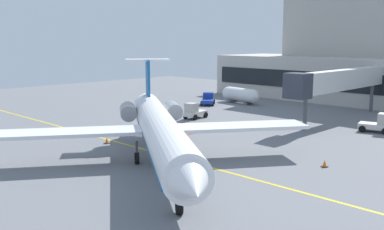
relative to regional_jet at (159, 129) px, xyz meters
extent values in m
cube|color=slate|center=(-3.15, -1.17, -2.93)|extent=(120.00, 120.00, 0.10)
cube|color=yellow|center=(-3.15, 2.26, -2.87)|extent=(108.00, 0.24, 0.01)
cube|color=red|center=(-6.25, 12.54, -2.87)|extent=(0.30, 8.00, 0.01)
cube|color=#A8A49A|center=(-4.78, 49.39, 10.30)|extent=(26.88, 9.86, 12.53)
cube|color=silver|center=(0.90, 29.02, 2.02)|extent=(1.40, 19.62, 2.40)
cube|color=#2D333D|center=(0.90, 18.31, 2.02)|extent=(2.40, 2.00, 2.64)
cylinder|color=#4C4C51|center=(0.90, 37.33, -1.03)|extent=(0.44, 0.44, 3.69)
cylinder|color=#4C4C51|center=(0.90, 20.01, -1.03)|extent=(0.44, 0.44, 3.69)
cylinder|color=white|center=(0.47, -0.32, 0.04)|extent=(21.77, 16.30, 2.63)
cube|color=#145999|center=(0.47, -0.32, -0.68)|extent=(19.59, 14.67, 0.47)
cone|color=white|center=(11.35, -7.92, 0.04)|extent=(3.85, 3.77, 2.58)
cone|color=white|center=(-10.64, 7.42, 0.04)|extent=(4.09, 3.79, 2.24)
cube|color=white|center=(2.71, 6.42, -0.35)|extent=(8.78, 10.76, 0.28)
cube|color=white|center=(-5.09, -4.76, -0.35)|extent=(8.78, 10.76, 0.28)
cylinder|color=gray|center=(-4.83, 5.90, 0.24)|extent=(3.42, 3.00, 1.45)
cylinder|color=gray|center=(-7.21, 2.50, 0.24)|extent=(3.42, 3.00, 1.45)
cube|color=#145999|center=(-8.04, 5.61, 3.08)|extent=(2.08, 1.55, 3.45)
cube|color=white|center=(-8.04, 5.61, 4.81)|extent=(3.92, 4.51, 0.20)
cylinder|color=#3F3F44|center=(8.16, -5.70, -1.62)|extent=(0.20, 0.20, 1.15)
cylinder|color=black|center=(8.16, -5.70, -2.43)|extent=(0.94, 0.80, 0.90)
cylinder|color=#3F3F44|center=(0.43, 1.79, -1.62)|extent=(0.20, 0.20, 1.15)
cylinder|color=black|center=(0.43, 1.79, -2.43)|extent=(0.94, 0.80, 0.90)
cylinder|color=#3F3F44|center=(-1.53, -1.02, -1.62)|extent=(0.20, 0.20, 1.15)
cylinder|color=black|center=(-1.53, -1.02, -2.43)|extent=(0.94, 0.80, 0.90)
cube|color=#19389E|center=(-19.12, 26.33, -2.28)|extent=(3.48, 3.78, 0.49)
cube|color=navy|center=(-19.73, 27.10, -1.58)|extent=(2.05, 2.03, 0.92)
cylinder|color=black|center=(-20.54, 26.77, -2.53)|extent=(0.65, 0.72, 0.70)
cylinder|color=black|center=(-19.21, 27.81, -2.53)|extent=(0.65, 0.72, 0.70)
cylinder|color=black|center=(-19.03, 24.85, -2.53)|extent=(0.65, 0.72, 0.70)
cylinder|color=black|center=(-17.71, 25.89, -2.53)|extent=(0.65, 0.72, 0.70)
cube|color=silver|center=(-12.39, 16.77, -2.25)|extent=(1.84, 3.28, 0.54)
cube|color=#B8B1A9|center=(-12.27, 15.90, -1.43)|extent=(1.45, 1.41, 1.11)
cylinder|color=black|center=(-11.53, 15.78, -2.53)|extent=(0.37, 0.73, 0.70)
cylinder|color=black|center=(-12.96, 15.59, -2.53)|extent=(0.37, 0.73, 0.70)
cylinder|color=black|center=(-11.81, 17.95, -2.53)|extent=(0.37, 0.73, 0.70)
cylinder|color=black|center=(-13.24, 17.76, -2.53)|extent=(0.37, 0.73, 0.70)
cube|color=silver|center=(6.85, 24.17, -2.25)|extent=(3.52, 2.34, 0.56)
cylinder|color=black|center=(5.56, 24.72, -2.53)|extent=(0.75, 0.43, 0.70)
cylinder|color=black|center=(5.93, 23.11, -2.53)|extent=(0.75, 0.43, 0.70)
cylinder|color=white|center=(-16.71, 31.11, -1.51)|extent=(5.64, 2.76, 2.02)
sphere|color=white|center=(-14.02, 30.73, -1.51)|extent=(1.98, 1.98, 1.98)
sphere|color=white|center=(-19.39, 31.49, -1.51)|extent=(1.98, 1.98, 1.98)
cube|color=#59595B|center=(-18.33, 31.11, -2.70)|extent=(0.60, 1.82, 0.35)
cube|color=#59595B|center=(-15.08, 31.11, -2.70)|extent=(0.60, 1.82, 0.35)
cone|color=orange|center=(-8.94, 1.25, -2.60)|extent=(0.36, 0.36, 0.55)
cube|color=black|center=(-8.94, 1.25, -2.86)|extent=(0.47, 0.47, 0.04)
cone|color=orange|center=(-3.24, 2.31, -2.60)|extent=(0.36, 0.36, 0.55)
cube|color=black|center=(-3.24, 2.31, -2.86)|extent=(0.47, 0.47, 0.04)
cone|color=orange|center=(9.42, 8.47, -2.60)|extent=(0.36, 0.36, 0.55)
cube|color=black|center=(9.42, 8.47, -2.86)|extent=(0.47, 0.47, 0.04)
camera|label=1|loc=(24.91, -21.63, 6.67)|focal=40.97mm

